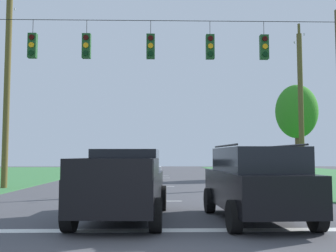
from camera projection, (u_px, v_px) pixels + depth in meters
stop_bar_stripe at (144, 230)px, 9.29m from camera, size 13.07×0.45×0.01m
lane_dash_0 at (150, 201)px, 15.27m from camera, size 2.50×0.15×0.01m
lane_dash_1 at (153, 186)px, 22.62m from camera, size 2.50×0.15×0.01m
lane_dash_2 at (154, 178)px, 31.21m from camera, size 2.50×0.15×0.01m
lane_dash_3 at (155, 176)px, 34.69m from camera, size 2.50×0.15×0.01m
overhead_signal_span at (147, 90)px, 15.01m from camera, size 15.33×0.31×7.47m
pickup_truck at (124, 184)px, 11.03m from camera, size 2.48×5.49×1.95m
suv_black at (256, 182)px, 10.65m from camera, size 2.38×4.88×2.05m
distant_car_crossing_white at (130, 170)px, 27.34m from camera, size 4.33×2.07×1.52m
utility_pole_mid_right at (301, 106)px, 23.01m from camera, size 0.30×1.70×9.60m
utility_pole_near_left at (7, 90)px, 21.68m from camera, size 0.33×1.67×11.15m
tree_roadside_right at (297, 112)px, 31.57m from camera, size 3.33×3.33×7.48m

